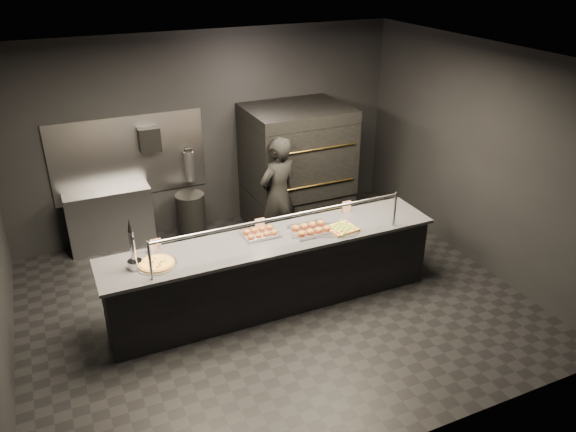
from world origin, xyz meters
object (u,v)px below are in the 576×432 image
Objects in this scene: prep_shelf at (111,219)px; worker at (278,196)px; slider_tray_a at (260,233)px; round_pizza at (157,264)px; beer_tap at (134,254)px; slider_tray_b at (311,229)px; fire_extinguisher at (189,166)px; trash_bin at (191,216)px; towel_dispenser at (149,140)px; pizza_oven at (297,167)px; square_pizza at (342,229)px; service_counter at (273,271)px.

worker reaches higher than prep_shelf.
prep_shelf is 2.66× the size of slider_tray_a.
round_pizza is 1.31m from slider_tray_a.
worker is (1.99, 1.26, -0.07)m from round_pizza.
beer_tap is at bearing -174.34° from slider_tray_a.
worker is (0.10, 1.24, -0.08)m from slider_tray_b.
worker is at bearing -51.22° from fire_extinguisher.
trash_bin is (-0.96, 2.13, -0.59)m from slider_tray_b.
towel_dispenser is 1.30m from trash_bin.
pizza_oven reaches higher than prep_shelf.
slider_tray_b reaches higher than round_pizza.
worker is at bearing 28.92° from beer_tap.
towel_dispenser reaches higher than round_pizza.
slider_tray_a is 1.28m from worker.
fire_extinguisher is (0.55, 0.01, -0.49)m from towel_dispenser.
square_pizza is (2.25, -0.12, 0.00)m from round_pizza.
worker is (-0.60, -0.68, -0.10)m from pizza_oven.
prep_shelf is at bearing -176.34° from fire_extinguisher.
towel_dispenser is 0.69× the size of fire_extinguisher.
slider_tray_a is at bearing -70.35° from towel_dispenser.
service_counter is 6.96× the size of slider_tray_b.
beer_tap reaches higher than slider_tray_a.
slider_tray_a is (1.50, -2.17, 0.50)m from prep_shelf.
service_counter reaches higher than square_pizza.
trash_bin is at bearing 102.17° from service_counter.
worker reaches higher than service_counter.
worker is at bearing -131.73° from pizza_oven.
slider_tray_a is 2.08m from trash_bin.
worker is (0.70, 1.07, -0.08)m from slider_tray_a.
prep_shelf is at bearing 124.65° from slider_tray_a.
slider_tray_a is 0.76× the size of slider_tray_b.
beer_tap is (-2.82, -1.90, 0.12)m from pizza_oven.
pizza_oven reaches higher than worker.
fire_extinguisher reaches higher than round_pizza.
service_counter is at bearing 170.07° from square_pizza.
fire_extinguisher is 0.84× the size of beer_tap.
towel_dispenser reaches higher than square_pizza.
trash_bin is (-0.46, 2.11, -0.10)m from service_counter.
pizza_oven is at bearing 69.96° from slider_tray_b.
worker is at bearing 57.01° from slider_tray_a.
towel_dispenser is at bearing 120.14° from slider_tray_b.
round_pizza is (-1.05, -2.43, -0.12)m from fire_extinguisher.
fire_extinguisher reaches higher than prep_shelf.
round_pizza is (-0.50, -2.42, -0.61)m from towel_dispenser.
round_pizza is (-2.60, -1.93, -0.03)m from pizza_oven.
towel_dispenser is at bearing 166.86° from pizza_oven.
trash_bin is at bearing 100.27° from slider_tray_a.
worker is (1.05, -0.89, 0.51)m from trash_bin.
round_pizza is (-1.40, -0.03, 0.47)m from service_counter.
towel_dispenser is (0.70, 0.07, 1.10)m from prep_shelf.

